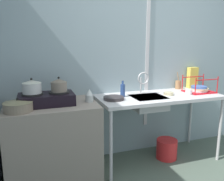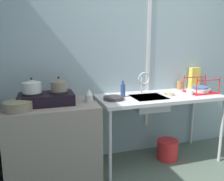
{
  "view_description": "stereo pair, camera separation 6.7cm",
  "coord_description": "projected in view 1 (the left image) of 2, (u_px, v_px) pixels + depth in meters",
  "views": [
    {
      "loc": [
        -1.45,
        -1.28,
        1.54
      ],
      "look_at": [
        -0.57,
        1.22,
        0.99
      ],
      "focal_mm": 36.86,
      "sensor_mm": 36.0,
      "label": 1
    },
    {
      "loc": [
        -1.39,
        -1.3,
        1.54
      ],
      "look_at": [
        -0.57,
        1.22,
        0.99
      ],
      "focal_mm": 36.86,
      "sensor_mm": 36.0,
      "label": 2
    }
  ],
  "objects": [
    {
      "name": "counter_sink",
      "position": [
        159.0,
        100.0,
        2.95
      ],
      "size": [
        1.59,
        0.67,
        0.88
      ],
      "color": "silver",
      "rests_on": "ground"
    },
    {
      "name": "stove",
      "position": [
        46.0,
        99.0,
        2.47
      ],
      "size": [
        0.58,
        0.34,
        0.14
      ],
      "color": "black",
      "rests_on": "counter_concrete"
    },
    {
      "name": "wall_back",
      "position": [
        142.0,
        64.0,
        3.2
      ],
      "size": [
        4.5,
        0.1,
        2.5
      ],
      "primitive_type": "cube",
      "color": "#8EA3AA",
      "rests_on": "ground"
    },
    {
      "name": "wall_metal_strip",
      "position": [
        147.0,
        55.0,
        3.13
      ],
      "size": [
        0.05,
        0.01,
        2.0
      ],
      "primitive_type": "cube",
      "color": "silver"
    },
    {
      "name": "utensil_jar",
      "position": [
        178.0,
        85.0,
        3.33
      ],
      "size": [
        0.08,
        0.08,
        0.24
      ],
      "color": "#A4754A",
      "rests_on": "counter_sink"
    },
    {
      "name": "sink_basin",
      "position": [
        148.0,
        103.0,
        2.87
      ],
      "size": [
        0.41,
        0.37,
        0.16
      ],
      "primitive_type": "cube",
      "color": "silver",
      "rests_on": "counter_sink"
    },
    {
      "name": "pot_on_left_burner",
      "position": [
        32.0,
        87.0,
        2.4
      ],
      "size": [
        0.2,
        0.2,
        0.16
      ],
      "color": "silver",
      "rests_on": "stove"
    },
    {
      "name": "cereal_box",
      "position": [
        192.0,
        78.0,
        3.39
      ],
      "size": [
        0.15,
        0.08,
        0.31
      ],
      "primitive_type": "cube",
      "rotation": [
        0.0,
        0.0,
        0.03
      ],
      "color": "#E6CF4D",
      "rests_on": "counter_sink"
    },
    {
      "name": "dish_rack",
      "position": [
        199.0,
        89.0,
        3.1
      ],
      "size": [
        0.37,
        0.29,
        0.22
      ],
      "color": "red",
      "rests_on": "counter_sink"
    },
    {
      "name": "faucet",
      "position": [
        143.0,
        79.0,
        2.96
      ],
      "size": [
        0.16,
        0.09,
        0.29
      ],
      "color": "silver",
      "rests_on": "counter_sink"
    },
    {
      "name": "percolator",
      "position": [
        89.0,
        95.0,
        2.59
      ],
      "size": [
        0.09,
        0.09,
        0.15
      ],
      "color": "silver",
      "rests_on": "counter_concrete"
    },
    {
      "name": "bucket_on_floor",
      "position": [
        167.0,
        149.0,
        3.11
      ],
      "size": [
        0.28,
        0.28,
        0.26
      ],
      "primitive_type": "cylinder",
      "color": "red",
      "rests_on": "ground"
    },
    {
      "name": "small_bowl_on_drainboard",
      "position": [
        169.0,
        94.0,
        2.94
      ],
      "size": [
        0.12,
        0.12,
        0.04
      ],
      "primitive_type": "cylinder",
      "color": "beige",
      "rests_on": "counter_sink"
    },
    {
      "name": "pot_on_right_burner",
      "position": [
        59.0,
        85.0,
        2.49
      ],
      "size": [
        0.17,
        0.17,
        0.16
      ],
      "color": "gray",
      "rests_on": "stove"
    },
    {
      "name": "bottle_by_sink",
      "position": [
        123.0,
        90.0,
        2.83
      ],
      "size": [
        0.06,
        0.06,
        0.2
      ],
      "color": "navy",
      "rests_on": "counter_sink"
    },
    {
      "name": "cup_by_rack",
      "position": [
        189.0,
        92.0,
        2.97
      ],
      "size": [
        0.09,
        0.09,
        0.06
      ],
      "primitive_type": "cylinder",
      "color": "white",
      "rests_on": "counter_sink"
    },
    {
      "name": "frying_pan",
      "position": [
        114.0,
        98.0,
        2.7
      ],
      "size": [
        0.24,
        0.24,
        0.04
      ],
      "primitive_type": "cylinder",
      "color": "#302C2D",
      "rests_on": "counter_sink"
    },
    {
      "name": "counter_concrete",
      "position": [
        53.0,
        142.0,
        2.59
      ],
      "size": [
        0.99,
        0.67,
        0.88
      ],
      "primitive_type": "cube",
      "color": "gray",
      "rests_on": "ground"
    },
    {
      "name": "pot_beside_stove",
      "position": [
        18.0,
        106.0,
        2.23
      ],
      "size": [
        0.28,
        0.28,
        0.14
      ],
      "color": "gray",
      "rests_on": "counter_concrete"
    }
  ]
}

